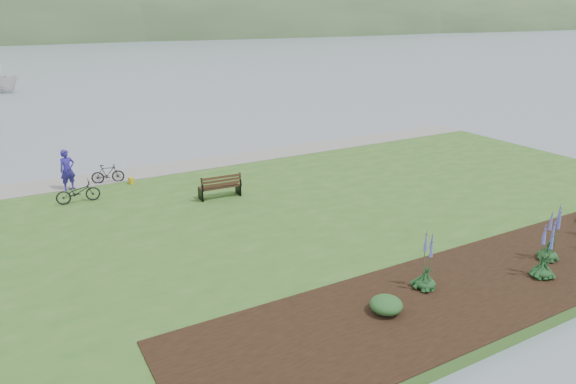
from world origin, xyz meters
name	(u,v)px	position (x,y,z in m)	size (l,w,h in m)	color
ground	(295,203)	(0.00, 0.00, 0.00)	(600.00, 600.00, 0.00)	gray
lawn	(318,213)	(0.00, -2.00, 0.20)	(34.00, 20.00, 0.40)	#325F21
shoreline_path	(234,159)	(0.00, 6.90, 0.42)	(34.00, 2.20, 0.03)	gray
garden_bed	(526,268)	(3.00, -9.80, 0.42)	(24.00, 4.40, 0.04)	black
far_hillside	(93,38)	(20.00, 170.00, 0.00)	(580.00, 80.00, 38.00)	#3A5932
park_bench	(220,186)	(-3.07, 1.32, 0.96)	(1.87, 0.84, 1.13)	black
person	(67,166)	(-8.79, 5.85, 1.53)	(0.82, 0.56, 2.25)	#2A2093
bicycle_a	(78,192)	(-8.69, 3.82, 0.88)	(1.83, 0.64, 0.96)	black
bicycle_b	(108,174)	(-7.02, 6.00, 0.86)	(1.53, 0.44, 0.92)	black
sailboat	(5,92)	(-10.32, 45.51, 0.00)	(8.81, 8.97, 23.24)	silver
pannier	(131,181)	(-6.08, 5.34, 0.55)	(0.18, 0.28, 0.30)	gold
echium_0	(545,254)	(2.89, -10.43, 1.22)	(0.62, 0.62, 1.95)	#153A1C
echium_1	(551,236)	(4.12, -9.77, 1.30)	(0.62, 0.62, 2.11)	#153A1C
echium_4	(427,263)	(-0.80, -9.17, 1.27)	(0.62, 0.62, 2.18)	#153A1C
shrub_0	(386,305)	(-2.67, -9.62, 0.67)	(0.91, 0.91, 0.45)	#1E4C21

